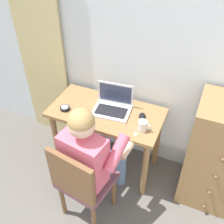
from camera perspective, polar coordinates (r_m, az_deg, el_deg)
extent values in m
cube|color=silver|center=(2.41, 13.88, 11.00)|extent=(4.80, 0.05, 2.50)
cube|color=#CCB77A|center=(2.92, -14.76, 13.00)|extent=(0.52, 0.03, 2.22)
cube|color=olive|center=(2.55, -1.19, -0.13)|extent=(1.06, 0.53, 0.03)
cylinder|color=olive|center=(2.86, -11.56, -5.95)|extent=(0.06, 0.06, 0.71)
cylinder|color=olive|center=(2.58, 6.84, -11.96)|extent=(0.06, 0.06, 0.71)
cylinder|color=olive|center=(3.11, -7.51, -0.89)|extent=(0.06, 0.06, 0.71)
cylinder|color=olive|center=(2.85, 9.42, -5.77)|extent=(0.06, 0.06, 0.71)
cube|color=olive|center=(2.59, 21.51, -8.53)|extent=(0.54, 0.46, 1.09)
sphere|color=brown|center=(2.77, 18.70, -18.21)|extent=(0.04, 0.04, 0.04)
sphere|color=brown|center=(2.59, 19.73, -15.61)|extent=(0.04, 0.04, 0.04)
sphere|color=brown|center=(2.42, 20.88, -12.64)|extent=(0.04, 0.04, 0.04)
sphere|color=brown|center=(2.26, 22.17, -9.23)|extent=(0.04, 0.04, 0.04)
cube|color=brown|center=(2.40, -5.22, -13.91)|extent=(0.48, 0.46, 0.05)
cube|color=brown|center=(2.13, -8.55, -13.41)|extent=(0.42, 0.11, 0.42)
cylinder|color=brown|center=(2.60, 0.40, -16.21)|extent=(0.04, 0.04, 0.42)
cylinder|color=brown|center=(2.72, -5.83, -12.94)|extent=(0.04, 0.04, 0.42)
cylinder|color=brown|center=(2.47, -3.83, -21.40)|extent=(0.04, 0.04, 0.42)
cylinder|color=brown|center=(2.59, -10.27, -17.59)|extent=(0.04, 0.04, 0.42)
cylinder|color=#6B84AD|center=(2.44, -0.50, -10.69)|extent=(0.20, 0.42, 0.14)
cylinder|color=#6B84AD|center=(2.50, -4.00, -8.96)|extent=(0.20, 0.42, 0.14)
cylinder|color=#6B84AD|center=(2.73, 1.85, -11.19)|extent=(0.11, 0.11, 0.49)
cylinder|color=#6B84AD|center=(2.79, -1.37, -9.65)|extent=(0.11, 0.11, 0.49)
cube|color=#D1566B|center=(2.18, -5.88, -9.78)|extent=(0.39, 0.26, 0.46)
cylinder|color=#D1566B|center=(2.10, 0.98, -8.54)|extent=(0.14, 0.31, 0.25)
cylinder|color=#D1566B|center=(2.29, -8.48, -4.02)|extent=(0.14, 0.31, 0.25)
cylinder|color=#DBAD8E|center=(2.29, 3.59, -7.11)|extent=(0.11, 0.28, 0.11)
cylinder|color=#DBAD8E|center=(2.47, -5.33, -3.08)|extent=(0.11, 0.28, 0.11)
sphere|color=#DBAD8E|center=(1.92, -6.41, -2.65)|extent=(0.20, 0.20, 0.20)
sphere|color=#9E7A47|center=(1.90, -6.48, -1.98)|extent=(0.20, 0.20, 0.20)
cube|color=silver|center=(2.53, -0.10, 0.16)|extent=(0.36, 0.27, 0.02)
cube|color=black|center=(2.51, -0.17, 0.20)|extent=(0.30, 0.18, 0.00)
cube|color=silver|center=(2.55, 0.73, 3.94)|extent=(0.34, 0.04, 0.22)
cube|color=#2D3851|center=(2.54, 0.70, 3.86)|extent=(0.30, 0.03, 0.18)
ellipsoid|color=black|center=(2.48, 6.34, -0.90)|extent=(0.08, 0.11, 0.03)
cylinder|color=black|center=(2.59, -9.82, 0.78)|extent=(0.09, 0.09, 0.03)
cylinder|color=silver|center=(2.58, -9.86, 1.04)|extent=(0.06, 0.06, 0.00)
cylinder|color=silver|center=(2.34, 6.39, -2.87)|extent=(0.08, 0.08, 0.09)
torus|color=silver|center=(2.32, 7.62, -3.12)|extent=(0.06, 0.01, 0.06)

